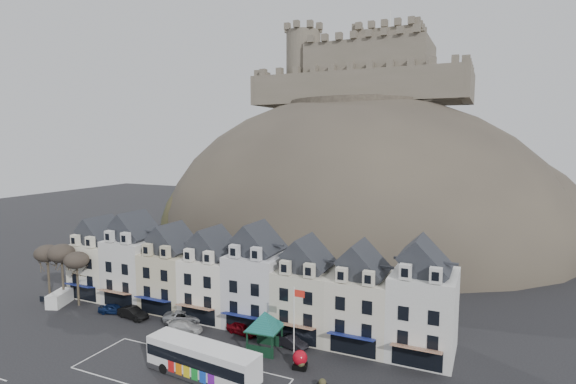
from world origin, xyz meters
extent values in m
plane|color=black|center=(0.00, 0.00, 0.00)|extent=(300.00, 300.00, 0.00)
cube|color=silver|center=(2.00, 1.25, 0.00)|extent=(22.00, 7.50, 0.01)
cube|color=white|center=(-23.80, 16.00, 4.00)|extent=(6.80, 8.00, 8.00)
cube|color=#22242A|center=(-23.80, 16.00, 9.20)|extent=(6.80, 5.76, 2.80)
cube|color=white|center=(-25.30, 12.40, 8.90)|extent=(1.20, 0.80, 1.60)
cube|color=white|center=(-22.30, 12.40, 8.90)|extent=(1.20, 0.80, 1.60)
cube|color=black|center=(-23.80, 11.97, 1.30)|extent=(5.10, 0.06, 2.20)
cube|color=navy|center=(-23.80, 11.30, 2.60)|extent=(5.10, 1.29, 0.43)
cube|color=silver|center=(-17.00, 16.00, 4.60)|extent=(6.80, 8.00, 9.20)
cube|color=#22242A|center=(-17.00, 16.00, 10.40)|extent=(6.80, 5.76, 2.80)
cube|color=silver|center=(-18.50, 12.40, 10.10)|extent=(1.20, 0.80, 1.60)
cube|color=silver|center=(-15.50, 12.40, 10.10)|extent=(1.20, 0.80, 1.60)
cube|color=black|center=(-17.00, 11.97, 1.30)|extent=(5.10, 0.06, 2.20)
cube|color=maroon|center=(-17.00, 11.30, 2.60)|extent=(5.10, 1.29, 0.43)
cube|color=beige|center=(-10.20, 16.00, 4.00)|extent=(6.80, 8.00, 8.00)
cube|color=#22242A|center=(-10.20, 16.00, 9.20)|extent=(6.80, 5.76, 2.80)
cube|color=beige|center=(-11.70, 12.40, 8.90)|extent=(1.20, 0.80, 1.60)
cube|color=beige|center=(-8.70, 12.40, 8.90)|extent=(1.20, 0.80, 1.60)
cube|color=black|center=(-10.20, 11.97, 1.30)|extent=(5.10, 0.06, 2.20)
cube|color=navy|center=(-10.20, 11.30, 2.60)|extent=(5.10, 1.29, 0.43)
cube|color=white|center=(-3.40, 16.00, 4.00)|extent=(6.80, 8.00, 8.00)
cube|color=#22242A|center=(-3.40, 16.00, 9.20)|extent=(6.80, 5.76, 2.80)
cube|color=white|center=(-4.90, 12.40, 8.90)|extent=(1.20, 0.80, 1.60)
cube|color=white|center=(-1.90, 12.40, 8.90)|extent=(1.20, 0.80, 1.60)
cube|color=black|center=(-3.40, 11.97, 1.30)|extent=(5.10, 0.06, 2.20)
cube|color=maroon|center=(-3.40, 11.30, 2.60)|extent=(5.10, 1.29, 0.43)
cube|color=silver|center=(3.40, 16.00, 4.60)|extent=(6.80, 8.00, 9.20)
cube|color=#22242A|center=(3.40, 16.00, 10.40)|extent=(6.80, 5.76, 2.80)
cube|color=silver|center=(1.90, 12.40, 10.10)|extent=(1.20, 0.80, 1.60)
cube|color=silver|center=(4.90, 12.40, 10.10)|extent=(1.20, 0.80, 1.60)
cube|color=black|center=(3.40, 11.97, 1.30)|extent=(5.10, 0.06, 2.20)
cube|color=navy|center=(3.40, 11.30, 2.60)|extent=(5.10, 1.29, 0.43)
cube|color=beige|center=(10.20, 16.00, 4.00)|extent=(6.80, 8.00, 8.00)
cube|color=#22242A|center=(10.20, 16.00, 9.20)|extent=(6.80, 5.76, 2.80)
cube|color=beige|center=(8.70, 12.40, 8.90)|extent=(1.20, 0.80, 1.60)
cube|color=beige|center=(11.70, 12.40, 8.90)|extent=(1.20, 0.80, 1.60)
cube|color=black|center=(10.20, 11.97, 1.30)|extent=(5.10, 0.06, 2.20)
cube|color=maroon|center=(10.20, 11.30, 2.60)|extent=(5.10, 1.29, 0.43)
cube|color=beige|center=(17.00, 16.00, 4.00)|extent=(6.80, 8.00, 8.00)
cube|color=#22242A|center=(17.00, 16.00, 9.20)|extent=(6.80, 5.76, 2.80)
cube|color=beige|center=(15.50, 12.40, 8.90)|extent=(1.20, 0.80, 1.60)
cube|color=beige|center=(18.50, 12.40, 8.90)|extent=(1.20, 0.80, 1.60)
cube|color=black|center=(17.00, 11.97, 1.30)|extent=(5.10, 0.06, 2.20)
cube|color=navy|center=(17.00, 11.30, 2.60)|extent=(5.10, 1.29, 0.43)
cube|color=silver|center=(23.80, 16.00, 4.60)|extent=(6.80, 8.00, 9.20)
cube|color=#22242A|center=(23.80, 16.00, 10.40)|extent=(6.80, 5.76, 2.80)
cube|color=silver|center=(22.30, 12.40, 10.10)|extent=(1.20, 0.80, 1.60)
cube|color=silver|center=(25.30, 12.40, 10.10)|extent=(1.20, 0.80, 1.60)
cube|color=black|center=(23.80, 11.97, 1.30)|extent=(5.10, 0.06, 2.20)
cube|color=maroon|center=(23.80, 11.30, 2.60)|extent=(5.10, 1.29, 0.43)
ellipsoid|color=#39322C|center=(0.00, 70.00, 0.00)|extent=(96.00, 76.00, 68.00)
ellipsoid|color=#283219|center=(-22.00, 64.00, 0.00)|extent=(52.00, 44.00, 42.00)
ellipsoid|color=#39322C|center=(24.00, 74.00, 0.00)|extent=(56.00, 48.00, 46.00)
ellipsoid|color=#283219|center=(-4.00, 56.00, 0.00)|extent=(40.00, 28.00, 28.00)
ellipsoid|color=#39322C|center=(10.00, 58.00, 0.00)|extent=(36.00, 28.00, 24.00)
cylinder|color=#39322C|center=(0.00, 70.00, 31.00)|extent=(30.00, 30.00, 3.00)
cube|color=#625B4B|center=(0.00, 66.00, 35.50)|extent=(48.00, 2.20, 7.00)
cube|color=#625B4B|center=(0.00, 86.00, 35.50)|extent=(48.00, 2.20, 7.00)
cube|color=#625B4B|center=(-24.00, 76.00, 35.50)|extent=(2.20, 22.00, 7.00)
cube|color=#625B4B|center=(24.00, 76.00, 35.50)|extent=(2.20, 22.00, 7.00)
cube|color=#625B4B|center=(2.00, 76.00, 41.00)|extent=(28.00, 18.00, 10.00)
cube|color=#625B4B|center=(6.00, 78.00, 42.50)|extent=(14.00, 12.00, 13.00)
cylinder|color=#625B4B|center=(-14.00, 72.00, 41.00)|extent=(8.40, 8.40, 18.00)
cylinder|color=silver|center=(6.00, 78.00, 51.50)|extent=(0.16, 0.16, 5.00)
cylinder|color=#362D22|center=(-29.00, 10.50, 2.87)|extent=(0.32, 0.32, 5.74)
ellipsoid|color=#383028|center=(-29.00, 10.50, 6.97)|extent=(3.61, 3.61, 2.54)
cylinder|color=#362D22|center=(-26.00, 10.50, 3.01)|extent=(0.32, 0.32, 6.02)
ellipsoid|color=#383028|center=(-26.00, 10.50, 7.31)|extent=(3.78, 3.78, 2.67)
cylinder|color=#362D22|center=(-23.00, 10.50, 2.73)|extent=(0.32, 0.32, 5.46)
ellipsoid|color=#383028|center=(-23.00, 10.50, 6.63)|extent=(3.43, 3.43, 2.42)
cube|color=#262628|center=(4.67, 1.53, 0.40)|extent=(12.70, 4.07, 0.57)
cube|color=white|center=(4.67, 1.53, 2.05)|extent=(12.70, 4.01, 2.86)
cube|color=black|center=(4.67, 1.53, 2.21)|extent=(12.46, 4.07, 1.08)
cube|color=white|center=(4.67, 1.53, 3.35)|extent=(12.44, 3.88, 0.28)
cube|color=orange|center=(10.82, 0.94, 3.16)|extent=(0.20, 1.36, 0.32)
cylinder|color=black|center=(8.52, 2.45, 0.51)|extent=(1.12, 0.47, 1.09)
cylinder|color=black|center=(0.57, 0.63, 0.51)|extent=(1.12, 0.47, 1.09)
cylinder|color=black|center=(0.81, 3.18, 0.51)|extent=(1.12, 0.47, 1.09)
cube|color=black|center=(6.06, 10.58, 1.32)|extent=(0.18, 0.18, 2.63)
cube|color=black|center=(9.02, 10.80, 1.32)|extent=(0.18, 0.18, 2.63)
cube|color=black|center=(6.28, 7.63, 1.32)|extent=(0.18, 0.18, 2.63)
cube|color=black|center=(9.23, 7.84, 1.32)|extent=(0.18, 0.18, 2.63)
cube|color=black|center=(7.65, 9.21, 2.63)|extent=(3.87, 3.87, 0.13)
cone|color=#12524F|center=(7.65, 9.21, 3.62)|extent=(7.24, 7.24, 1.97)
cube|color=black|center=(12.75, 7.27, 0.25)|extent=(1.41, 1.41, 0.50)
sphere|color=#AB0917|center=(12.75, 7.27, 1.15)|extent=(1.56, 1.56, 1.56)
cylinder|color=silver|center=(11.98, 7.46, 4.28)|extent=(0.13, 0.13, 8.57)
cube|color=red|center=(12.56, 7.46, 7.93)|extent=(1.18, 0.04, 0.75)
cube|color=white|center=(-25.64, 9.50, 0.96)|extent=(3.17, 4.56, 1.91)
cube|color=black|center=(-25.64, 9.50, 1.32)|extent=(1.65, 0.67, 0.82)
sphere|color=#283219|center=(16.22, 4.57, 0.67)|extent=(0.73, 0.73, 0.73)
cube|color=black|center=(13.00, 7.00, 0.28)|extent=(1.19, 0.73, 0.56)
sphere|color=#283219|center=(13.00, 7.00, 0.73)|extent=(0.78, 0.78, 0.78)
imported|color=#0D1A41|center=(-16.22, 10.31, 0.67)|extent=(4.21, 2.68, 1.33)
imported|color=black|center=(-12.50, 10.08, 0.76)|extent=(4.77, 2.25, 1.51)
imported|color=#93959A|center=(-5.60, 12.00, 0.74)|extent=(5.79, 4.42, 1.48)
imported|color=silver|center=(-3.67, 9.70, 0.63)|extent=(4.58, 2.37, 1.27)
imported|color=#61050C|center=(3.14, 12.00, 0.74)|extent=(4.60, 2.59, 1.48)
imported|color=black|center=(10.00, 11.12, 0.67)|extent=(4.32, 2.38, 1.35)
camera|label=1|loc=(29.92, -33.34, 23.62)|focal=28.00mm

